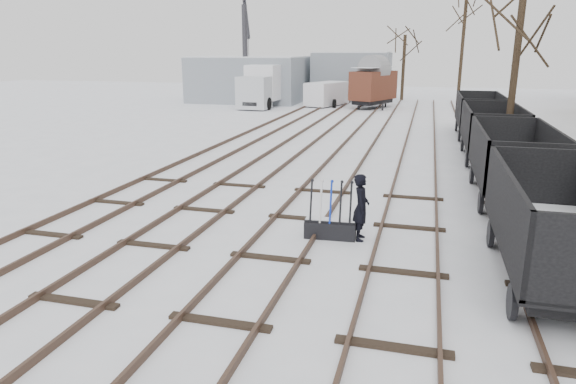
# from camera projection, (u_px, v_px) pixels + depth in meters

# --- Properties ---
(ground) EXTENTS (120.00, 120.00, 0.00)m
(ground) POSITION_uv_depth(u_px,v_px,m) (270.00, 259.00, 11.81)
(ground) COLOR white
(ground) RESTS_ON ground
(tracks) EXTENTS (13.90, 52.00, 0.16)m
(tracks) POSITION_uv_depth(u_px,v_px,m) (354.00, 149.00, 24.51)
(tracks) COLOR black
(tracks) RESTS_ON ground
(shed_left) EXTENTS (10.00, 8.00, 4.10)m
(shed_left) POSITION_uv_depth(u_px,v_px,m) (250.00, 79.00, 48.02)
(shed_left) COLOR gray
(shed_left) RESTS_ON ground
(shed_right) EXTENTS (7.00, 6.00, 4.50)m
(shed_right) POSITION_uv_depth(u_px,v_px,m) (352.00, 76.00, 49.42)
(shed_right) COLOR gray
(shed_right) RESTS_ON ground
(ground_frame) EXTENTS (1.32, 0.50, 1.49)m
(ground_frame) POSITION_uv_depth(u_px,v_px,m) (330.00, 227.00, 13.06)
(ground_frame) COLOR black
(ground_frame) RESTS_ON ground
(worker) EXTENTS (0.46, 0.66, 1.70)m
(worker) POSITION_uv_depth(u_px,v_px,m) (361.00, 207.00, 12.82)
(worker) COLOR black
(worker) RESTS_ON ground
(freight_wagon_a) EXTENTS (2.27, 5.68, 2.32)m
(freight_wagon_a) POSITION_uv_depth(u_px,v_px,m) (558.00, 242.00, 10.39)
(freight_wagon_a) COLOR black
(freight_wagon_a) RESTS_ON ground
(freight_wagon_b) EXTENTS (2.27, 5.68, 2.32)m
(freight_wagon_b) POSITION_uv_depth(u_px,v_px,m) (512.00, 172.00, 16.34)
(freight_wagon_b) COLOR black
(freight_wagon_b) RESTS_ON ground
(freight_wagon_c) EXTENTS (2.27, 5.68, 2.32)m
(freight_wagon_c) POSITION_uv_depth(u_px,v_px,m) (491.00, 140.00, 22.29)
(freight_wagon_c) COLOR black
(freight_wagon_c) RESTS_ON ground
(freight_wagon_d) EXTENTS (2.27, 5.68, 2.32)m
(freight_wagon_d) POSITION_uv_depth(u_px,v_px,m) (478.00, 121.00, 28.24)
(freight_wagon_d) COLOR black
(freight_wagon_d) RESTS_ON ground
(box_van_wagon) EXTENTS (3.83, 4.90, 3.32)m
(box_van_wagon) POSITION_uv_depth(u_px,v_px,m) (373.00, 84.00, 41.86)
(box_van_wagon) COLOR black
(box_van_wagon) RESTS_ON ground
(lorry) EXTENTS (2.71, 7.72, 3.47)m
(lorry) POSITION_uv_depth(u_px,v_px,m) (266.00, 85.00, 43.32)
(lorry) COLOR black
(lorry) RESTS_ON ground
(panel_van) EXTENTS (3.30, 4.94, 2.01)m
(panel_van) POSITION_uv_depth(u_px,v_px,m) (327.00, 94.00, 43.98)
(panel_van) COLOR white
(panel_van) RESTS_ON ground
(crane) EXTENTS (2.32, 5.67, 9.50)m
(crane) POSITION_uv_depth(u_px,v_px,m) (246.00, 75.00, 45.50)
(crane) COLOR #2D2C31
(crane) RESTS_ON ground
(tree_near) EXTENTS (0.30, 0.30, 7.09)m
(tree_near) POSITION_uv_depth(u_px,v_px,m) (514.00, 77.00, 21.63)
(tree_near) COLOR black
(tree_near) RESTS_ON ground
(tree_far_left) EXTENTS (0.30, 0.30, 6.03)m
(tree_far_left) POSITION_uv_depth(u_px,v_px,m) (403.00, 68.00, 48.52)
(tree_far_left) COLOR black
(tree_far_left) RESTS_ON ground
(tree_far_right) EXTENTS (0.30, 0.30, 8.95)m
(tree_far_right) POSITION_uv_depth(u_px,v_px,m) (462.00, 52.00, 46.18)
(tree_far_right) COLOR black
(tree_far_right) RESTS_ON ground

